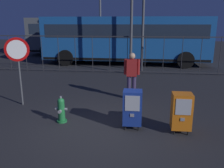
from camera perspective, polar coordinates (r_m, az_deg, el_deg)
ground_plane at (r=6.27m, az=-4.02°, el=-10.73°), size 60.00×60.00×0.00m
fire_hydrant at (r=6.67m, az=-12.18°, el=-6.16°), size 0.33×0.32×0.75m
newspaper_box_primary at (r=6.10m, az=4.97°, el=-5.67°), size 0.48×0.42×1.02m
newspaper_box_secondary at (r=6.08m, az=16.47°, el=-6.31°), size 0.48×0.42×1.02m
stop_sign at (r=8.15m, az=-21.84°, el=6.01°), size 0.71×0.31×2.23m
pedestrian at (r=8.30m, az=4.80°, el=2.58°), size 0.55×0.22×1.67m
fence_barrier at (r=12.70m, az=1.59°, el=7.22°), size 18.03×0.04×2.00m
bus_near at (r=15.60m, az=3.27°, el=11.17°), size 10.52×2.84×3.00m
bus_far at (r=20.06m, az=-4.52°, el=11.96°), size 10.71×3.66×3.00m
street_light_far_left at (r=16.24m, az=-2.90°, el=18.79°), size 0.32×0.32×6.55m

